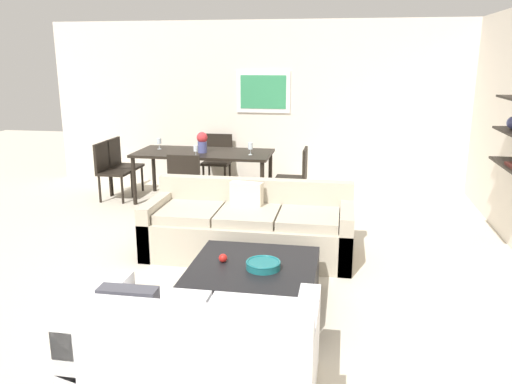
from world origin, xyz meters
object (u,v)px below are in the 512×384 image
Objects in this scene: sofa_beige at (249,229)px; dining_chair_left_far at (121,162)px; decorative_bowl at (263,265)px; dining_chair_right_near at (297,174)px; coffee_table at (253,285)px; wine_glass_left_far at (159,141)px; wine_glass_right_near at (250,146)px; centerpiece_vase at (202,142)px; loveseat_white at (197,352)px; dining_table at (204,156)px; dining_chair_left_near at (109,167)px; wine_glass_foot at (196,149)px; dining_chair_foot at (187,181)px; dining_chair_head at (218,157)px; apple_on_coffee_table at (223,258)px.

sofa_beige is 3.39m from dining_chair_left_far.
dining_chair_right_near reaches higher than decorative_bowl.
sofa_beige is at bearing 102.13° from coffee_table.
wine_glass_right_near reaches higher than wine_glass_left_far.
sofa_beige is at bearing -100.35° from dining_chair_right_near.
decorative_bowl is 4.55m from dining_chair_left_far.
sofa_beige is at bearing -61.73° from centerpiece_vase.
loveseat_white is 4.33m from dining_chair_right_near.
centerpiece_vase reaches higher than dining_table.
wine_glass_right_near is (2.15, 0.09, 0.37)m from dining_chair_left_near.
dining_chair_foot is at bearing -90.00° from wine_glass_foot.
decorative_bowl is at bearing -89.73° from dining_chair_right_near.
dining_chair_left_far reaches higher than sofa_beige.
dining_chair_left_far is at bearing 90.00° from dining_chair_left_near.
dining_chair_left_far is at bearing 137.75° from sofa_beige.
dining_chair_foot is (1.42, -1.08, 0.00)m from dining_chair_left_far.
dining_chair_foot is (-1.44, 2.46, 0.09)m from decorative_bowl.
wine_glass_foot is at bearing -90.00° from dining_chair_head.
loveseat_white is at bearing -87.37° from sofa_beige.
dining_chair_left_near is 0.84m from wine_glass_left_far.
dining_table is at bearing 113.34° from decorative_bowl.
dining_chair_right_near reaches higher than apple_on_coffee_table.
dining_chair_right_near is (1.42, -0.21, -0.18)m from dining_table.
wine_glass_right_near reaches higher than dining_chair_left_near.
centerpiece_vase is at bearing 90.02° from dining_chair_foot.
wine_glass_left_far is (-2.17, 3.44, 0.45)m from decorative_bowl.
dining_chair_left_far is 1.50m from centerpiece_vase.
dining_chair_right_near is 1.49m from centerpiece_vase.
dining_table reaches higher than decorative_bowl.
loveseat_white is 1.71× the size of dining_chair_left_far.
sofa_beige and loveseat_white have the same top height.
dining_chair_left_near is at bearing -90.00° from dining_chair_left_far.
decorative_bowl is 1.76× the size of wine_glass_left_far.
coffee_table is at bearing -91.52° from dining_chair_right_near.
dining_chair_right_near is at bearing -7.74° from wine_glass_right_near.
dining_chair_head is 5.18× the size of wine_glass_left_far.
loveseat_white is 3.85m from dining_chair_foot.
loveseat_white is at bearing -84.04° from wine_glass_right_near.
dining_chair_foot is at bearing -37.13° from dining_chair_left_far.
dining_chair_head is (1.42, 0.66, 0.00)m from dining_chair_left_far.
dining_table is (-1.34, 3.27, 0.49)m from coffee_table.
wine_glass_left_far is 1.48m from wine_glass_right_near.
apple_on_coffee_table is at bearing -83.94° from wine_glass_right_near.
wine_glass_foot is at bearing 106.16° from loveseat_white.
decorative_bowl is at bearing -12.29° from apple_on_coffee_table.
coffee_table is at bearing -60.82° from dining_chair_foot.
sofa_beige is 2.89m from wine_glass_left_far.
wine_glass_foot is (-1.44, 2.93, 0.45)m from decorative_bowl.
wine_glass_left_far reaches higher than dining_chair_left_far.
coffee_table is 3.56m from centerpiece_vase.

